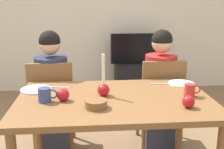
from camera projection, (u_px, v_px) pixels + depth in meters
The scene contains 18 objects.
back_wall at pixel (99, 9), 4.38m from camera, with size 6.40×0.10×2.60m, color beige.
dining_table at pixel (114, 108), 2.04m from camera, with size 1.40×0.90×0.75m.
chair_left at pixel (53, 101), 2.62m from camera, with size 0.40×0.40×0.90m.
chair_right at pixel (160, 98), 2.71m from camera, with size 0.40×0.40×0.90m.
person_left_child at pixel (53, 94), 2.64m from camera, with size 0.30×0.30×1.17m.
person_right_child at pixel (160, 92), 2.72m from camera, with size 0.30×0.30×1.17m.
tv_stand at pixel (136, 78), 4.41m from camera, with size 0.64×0.40×0.48m, color black.
tv at pixel (136, 49), 4.29m from camera, with size 0.79×0.05×0.46m.
candle_centerpiece at pixel (103, 87), 2.04m from camera, with size 0.09×0.09×0.31m.
plate_left at pixel (36, 89), 2.19m from camera, with size 0.24×0.24×0.01m, color silver.
plate_right at pixel (181, 84), 2.34m from camera, with size 0.22×0.22×0.01m, color white.
mug_left at pixel (45, 95), 1.93m from camera, with size 0.13×0.09×0.10m.
mug_right at pixel (190, 90), 2.04m from camera, with size 0.12×0.08×0.10m.
fork_left at pixel (59, 87), 2.24m from camera, with size 0.18×0.01×0.01m, color silver.
fork_right at pixel (161, 84), 2.34m from camera, with size 0.18×0.01×0.01m, color silver.
bowl_walnuts at pixel (96, 104), 1.82m from camera, with size 0.15×0.15×0.05m, color brown.
apple_near_candle at pixel (188, 102), 1.82m from camera, with size 0.08×0.08×0.08m, color #AD1518.
apple_by_left_plate at pixel (63, 95), 1.95m from camera, with size 0.09×0.09×0.09m, color #B2151E.
Camera 1 is at (-0.18, -1.90, 1.43)m, focal length 44.87 mm.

